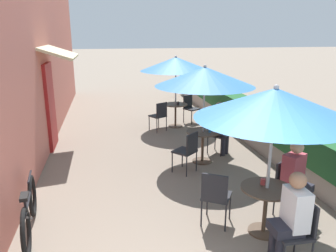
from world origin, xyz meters
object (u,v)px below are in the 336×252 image
(patio_table_mid, at_px, (203,140))
(cafe_chair_far_right, at_px, (159,114))
(cafe_chair_near_right, at_px, (216,194))
(coffee_cup_mid, at_px, (210,130))
(cafe_chair_far_left, at_px, (190,106))
(coffee_cup_far, at_px, (178,103))
(cafe_chair_near_back, at_px, (298,228))
(patio_table_far, at_px, (175,111))
(coffee_cup_near, at_px, (263,182))
(seated_patron_near_back, at_px, (291,216))
(seated_patron_near_left, at_px, (296,176))
(seated_patron_mid_right, at_px, (220,126))
(patio_umbrella_mid, at_px, (205,77))
(patio_umbrella_near, at_px, (275,103))
(cafe_chair_near_left, at_px, (288,184))
(cafe_chair_mid_right, at_px, (216,132))
(cafe_chair_mid_left, at_px, (188,149))
(patio_umbrella_far, at_px, (176,64))
(bicycle_leaning, at_px, (29,211))
(patio_table_near, at_px, (266,201))

(patio_table_mid, xyz_separation_m, cafe_chair_far_right, (-0.55, 2.50, 0.02))
(cafe_chair_near_right, relative_size, coffee_cup_mid, 9.67)
(cafe_chair_far_left, height_order, coffee_cup_far, cafe_chair_far_left)
(cafe_chair_near_back, bearing_deg, patio_table_far, 2.59)
(coffee_cup_near, distance_m, coffee_cup_far, 5.51)
(coffee_cup_mid, xyz_separation_m, cafe_chair_far_left, (0.46, 3.43, -0.24))
(cafe_chair_near_right, height_order, seated_patron_near_back, seated_patron_near_back)
(seated_patron_near_left, distance_m, seated_patron_near_back, 1.22)
(seated_patron_mid_right, bearing_deg, cafe_chair_near_right, 27.87)
(patio_table_mid, distance_m, coffee_cup_mid, 0.30)
(seated_patron_near_left, height_order, patio_umbrella_mid, patio_umbrella_mid)
(patio_umbrella_near, xyz_separation_m, cafe_chair_near_left, (0.58, 0.40, -1.39))
(cafe_chair_mid_right, xyz_separation_m, coffee_cup_mid, (-0.35, -0.61, 0.24))
(seated_patron_near_left, bearing_deg, cafe_chair_mid_left, -86.89)
(cafe_chair_near_right, bearing_deg, seated_patron_mid_right, 100.67)
(cafe_chair_near_left, xyz_separation_m, coffee_cup_near, (-0.59, -0.30, 0.24))
(patio_table_mid, distance_m, patio_table_far, 2.92)
(cafe_chair_far_right, bearing_deg, patio_umbrella_far, 6.19)
(patio_table_mid, xyz_separation_m, coffee_cup_mid, (0.13, -0.09, 0.25))
(coffee_cup_near, xyz_separation_m, patio_umbrella_mid, (-0.08, 2.67, 1.16))
(cafe_chair_far_left, bearing_deg, patio_table_far, 6.19)
(cafe_chair_near_left, distance_m, cafe_chair_far_right, 5.03)
(coffee_cup_near, xyz_separation_m, cafe_chair_far_left, (0.51, 6.02, -0.24))
(cafe_chair_near_left, xyz_separation_m, patio_umbrella_far, (-0.65, 5.30, 1.39))
(patio_umbrella_mid, bearing_deg, patio_umbrella_far, 89.64)
(cafe_chair_near_back, distance_m, patio_umbrella_far, 6.56)
(seated_patron_near_left, relative_size, coffee_cup_mid, 13.89)
(cafe_chair_near_right, distance_m, patio_umbrella_mid, 2.90)
(seated_patron_near_back, distance_m, patio_table_mid, 3.49)
(cafe_chair_mid_right, xyz_separation_m, seated_patron_mid_right, (0.07, -0.08, 0.17))
(patio_table_mid, bearing_deg, seated_patron_mid_right, 38.49)
(cafe_chair_near_left, xyz_separation_m, coffee_cup_mid, (-0.54, 2.29, 0.24))
(cafe_chair_near_left, bearing_deg, patio_umbrella_far, -111.54)
(patio_umbrella_mid, distance_m, bicycle_leaning, 4.18)
(seated_patron_mid_right, distance_m, coffee_cup_mid, 0.68)
(cafe_chair_near_back, relative_size, bicycle_leaning, 0.52)
(cafe_chair_mid_right, bearing_deg, patio_table_near, 41.89)
(patio_table_mid, bearing_deg, cafe_chair_near_right, -102.60)
(patio_umbrella_near, relative_size, cafe_chair_far_right, 2.48)
(patio_table_near, height_order, patio_umbrella_near, patio_umbrella_near)
(cafe_chair_mid_left, bearing_deg, coffee_cup_mid, -5.59)
(seated_patron_near_left, relative_size, coffee_cup_near, 13.89)
(coffee_cup_near, xyz_separation_m, cafe_chair_far_right, (-0.63, 5.18, -0.24))
(seated_patron_near_left, height_order, seated_patron_near_back, same)
(cafe_chair_near_left, xyz_separation_m, bicycle_leaning, (-3.89, 0.22, -0.17))
(patio_table_far, bearing_deg, cafe_chair_far_left, 36.32)
(seated_patron_near_left, distance_m, coffee_cup_mid, 2.46)
(cafe_chair_far_right, bearing_deg, patio_umbrella_near, -113.22)
(patio_umbrella_mid, xyz_separation_m, cafe_chair_mid_right, (0.48, 0.52, -1.39))
(seated_patron_near_back, height_order, bicycle_leaning, seated_patron_near_back)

